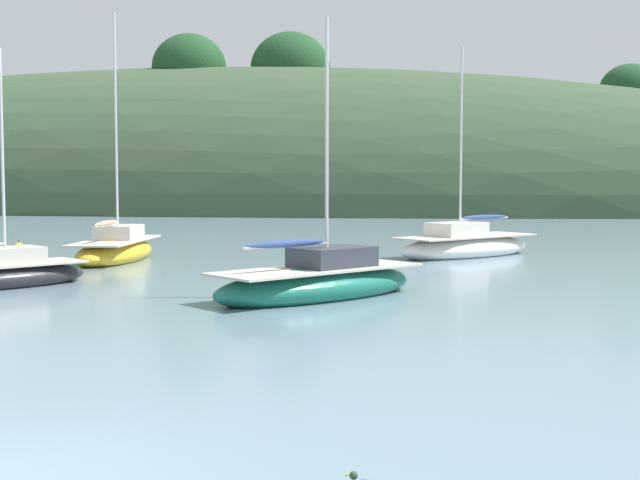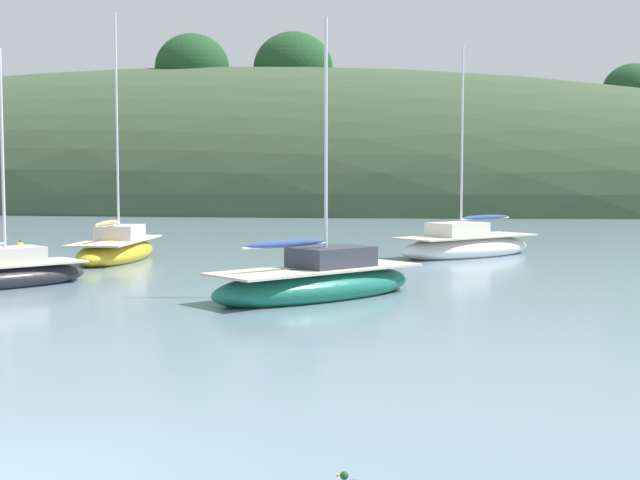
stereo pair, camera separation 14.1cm
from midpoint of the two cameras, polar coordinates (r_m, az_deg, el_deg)
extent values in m
ellipsoid|color=#384C33|center=(91.74, -8.77, 2.02)|extent=(150.00, 36.00, 28.97)
ellipsoid|color=#1E4723|center=(88.53, 19.91, 9.19)|extent=(5.69, 5.18, 5.18)
ellipsoid|color=#1E4723|center=(90.11, -1.73, 11.20)|extent=(8.13, 7.39, 7.39)
ellipsoid|color=#1E4723|center=(90.26, -8.35, 11.13)|extent=(7.53, 6.85, 6.85)
cube|color=beige|center=(27.74, -19.52, -0.97)|extent=(2.06, 2.19, 0.52)
cylinder|color=silver|center=(27.58, -19.99, 5.13)|extent=(0.09, 0.09, 6.42)
ellipsoid|color=gold|center=(35.19, -13.11, -0.82)|extent=(3.01, 6.95, 1.08)
cube|color=beige|center=(35.15, -13.13, -0.04)|extent=(2.77, 6.39, 0.06)
cube|color=beige|center=(35.65, -12.88, 0.49)|extent=(1.72, 2.31, 0.58)
cylinder|color=silver|center=(35.44, -13.08, 7.23)|extent=(0.09, 0.09, 8.94)
cylinder|color=silver|center=(34.08, -13.68, 1.00)|extent=(0.38, 2.82, 0.07)
ellipsoid|color=tan|center=(34.08, -13.68, 1.09)|extent=(0.50, 2.72, 0.20)
ellipsoid|color=#196B56|center=(23.61, -0.05, -3.09)|extent=(5.97, 6.68, 1.08)
cube|color=beige|center=(23.55, -0.05, -1.92)|extent=(5.50, 6.15, 0.06)
cube|color=#333842|center=(23.88, 0.92, -1.14)|extent=(2.50, 2.61, 0.58)
cylinder|color=silver|center=(23.66, 0.56, 6.33)|extent=(0.09, 0.09, 6.79)
cylinder|color=silver|center=(22.80, -2.09, -0.37)|extent=(1.81, 2.25, 0.07)
ellipsoid|color=#2D4784|center=(22.80, -2.09, -0.24)|extent=(1.84, 2.25, 0.20)
ellipsoid|color=white|center=(36.65, 9.72, -0.56)|extent=(6.53, 6.89, 1.13)
cube|color=beige|center=(36.61, 9.73, 0.24)|extent=(6.01, 6.34, 0.06)
cube|color=silver|center=(36.18, 9.13, 0.67)|extent=(2.68, 2.74, 0.60)
cylinder|color=silver|center=(36.30, 9.42, 6.38)|extent=(0.09, 0.09, 7.81)
cylinder|color=silver|center=(37.42, 10.92, 1.41)|extent=(2.04, 2.27, 0.07)
ellipsoid|color=#2D4784|center=(37.41, 10.92, 1.48)|extent=(2.06, 2.26, 0.20)
sphere|color=yellow|center=(41.51, -18.99, -0.45)|extent=(0.44, 0.44, 0.44)
cylinder|color=black|center=(41.49, -19.00, -0.08)|extent=(0.04, 0.04, 0.10)
sphere|color=#1E4723|center=(9.37, 2.05, -15.21)|extent=(0.09, 0.09, 0.09)
cone|color=gold|center=(9.39, 1.67, -15.18)|extent=(0.05, 0.05, 0.04)
camera|label=1|loc=(0.07, -89.86, 0.01)|focal=48.72mm
camera|label=2|loc=(0.07, 90.14, -0.01)|focal=48.72mm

